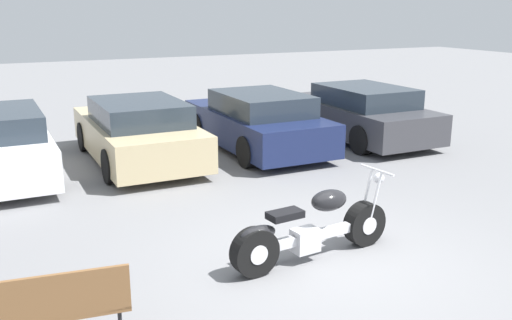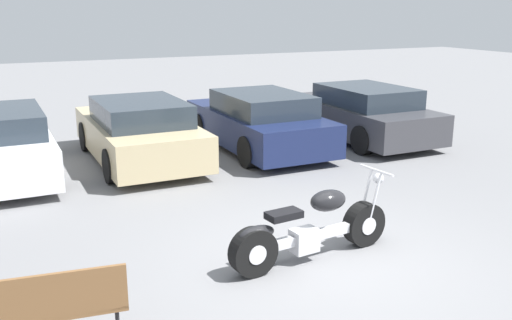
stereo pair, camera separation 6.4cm
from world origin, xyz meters
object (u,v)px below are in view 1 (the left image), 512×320
Objects in this scene: parked_car_dark_grey at (359,113)px; park_bench at (34,308)px; motorcycle at (311,230)px; parked_car_navy at (257,122)px; parked_car_champagne at (138,132)px.

parked_car_dark_grey is 10.20m from park_bench.
motorcycle is 0.54× the size of parked_car_navy.
parked_car_navy is 2.71m from parked_car_dark_grey.
parked_car_champagne reaches higher than motorcycle.
parked_car_dark_grey is at bearing -2.71° from parked_car_navy.
parked_car_navy reaches higher than park_bench.
parked_car_champagne is at bearing 67.95° from park_bench.
motorcycle is at bearing -82.60° from parked_car_champagne.
parked_car_navy is at bearing -2.77° from parked_car_champagne.
parked_car_dark_grey is (4.68, 5.46, 0.23)m from motorcycle.
parked_car_champagne is 5.42m from parked_car_dark_grey.
parked_car_navy is at bearing 177.29° from parked_car_dark_grey.
parked_car_champagne is 1.00× the size of parked_car_navy.
parked_car_champagne is 2.71m from parked_car_navy.
parked_car_champagne is at bearing 177.23° from parked_car_navy.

